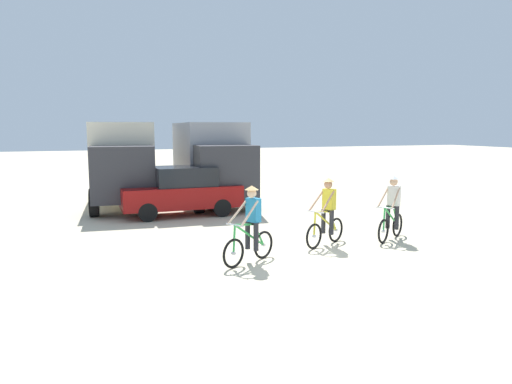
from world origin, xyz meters
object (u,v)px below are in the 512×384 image
box_truck_grey_hauler (211,158)px  cyclist_cowboy_hat (327,214)px  cyclist_near_camera (392,210)px  sedan_parked (182,191)px  box_truck_cream_rv (122,159)px  cyclist_orange_shirt (251,227)px

box_truck_grey_hauler → cyclist_cowboy_hat: bearing=-84.3°
cyclist_near_camera → sedan_parked: bearing=129.3°
sedan_parked → box_truck_cream_rv: bearing=116.6°
box_truck_grey_hauler → sedan_parked: 3.62m
cyclist_orange_shirt → cyclist_near_camera: same height
sedan_parked → cyclist_orange_shirt: 6.64m
cyclist_cowboy_hat → sedan_parked: bearing=115.4°
cyclist_cowboy_hat → cyclist_near_camera: same height
sedan_parked → cyclist_near_camera: cyclist_near_camera is taller
box_truck_cream_rv → cyclist_near_camera: bearing=-55.0°
box_truck_cream_rv → cyclist_cowboy_hat: box_truck_cream_rv is taller
box_truck_cream_rv → sedan_parked: box_truck_cream_rv is taller
sedan_parked → cyclist_near_camera: bearing=-50.7°
box_truck_cream_rv → box_truck_grey_hauler: size_ratio=1.01×
box_truck_grey_hauler → cyclist_cowboy_hat: (0.86, -8.68, -1.03)m
sedan_parked → cyclist_orange_shirt: (0.24, -6.63, -0.04)m
cyclist_cowboy_hat → cyclist_near_camera: 2.04m
cyclist_orange_shirt → cyclist_near_camera: (4.53, 0.82, 0.00)m
box_truck_cream_rv → cyclist_near_camera: size_ratio=3.80×
box_truck_grey_hauler → cyclist_orange_shirt: (-1.63, -9.57, -1.03)m
box_truck_grey_hauler → cyclist_orange_shirt: box_truck_grey_hauler is taller
cyclist_orange_shirt → box_truck_cream_rv: bearing=101.1°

